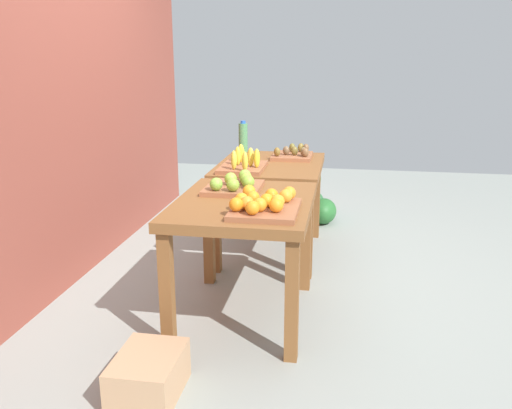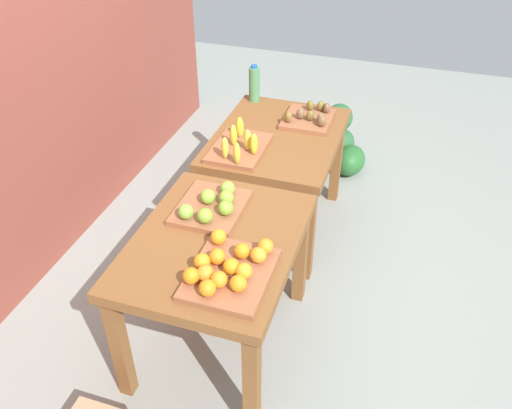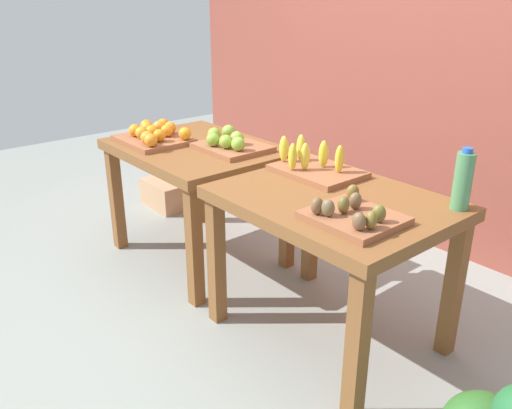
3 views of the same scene
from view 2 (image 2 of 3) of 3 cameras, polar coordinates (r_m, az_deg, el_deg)
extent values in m
plane|color=gray|center=(3.52, -0.50, -7.51)|extent=(8.00, 8.00, 0.00)
cube|color=brown|center=(3.37, -24.13, 17.14)|extent=(4.40, 0.12, 3.00)
cube|color=brown|center=(2.65, -4.38, -4.24)|extent=(1.04, 0.80, 0.06)
cube|color=brown|center=(2.56, -0.45, -18.69)|extent=(0.07, 0.07, 0.69)
cube|color=brown|center=(3.15, 4.80, -5.47)|extent=(0.07, 0.07, 0.69)
cube|color=brown|center=(2.76, -14.43, -14.59)|extent=(0.07, 0.07, 0.69)
cube|color=brown|center=(3.32, -6.66, -3.06)|extent=(0.07, 0.07, 0.69)
cube|color=brown|center=(3.53, 2.31, 7.09)|extent=(1.04, 0.80, 0.06)
cube|color=brown|center=(3.30, 5.64, -3.26)|extent=(0.07, 0.07, 0.69)
cube|color=brown|center=(4.05, 8.64, 4.69)|extent=(0.07, 0.07, 0.69)
cube|color=brown|center=(3.46, -5.36, -1.07)|extent=(0.07, 0.07, 0.69)
cube|color=brown|center=(4.18, -0.58, 6.24)|extent=(0.07, 0.07, 0.69)
cube|color=#975B3A|center=(2.42, -2.79, -7.51)|extent=(0.44, 0.36, 0.03)
sphere|color=orange|center=(2.48, 1.02, -4.52)|extent=(0.11, 0.11, 0.08)
sphere|color=orange|center=(2.35, -6.98, -7.62)|extent=(0.09, 0.09, 0.08)
sphere|color=orange|center=(2.38, -2.67, -6.67)|extent=(0.08, 0.08, 0.08)
sphere|color=orange|center=(2.32, -4.00, -8.03)|extent=(0.09, 0.09, 0.08)
sphere|color=orange|center=(2.29, -5.24, -8.93)|extent=(0.10, 0.10, 0.08)
sphere|color=orange|center=(2.54, -4.05, -3.48)|extent=(0.08, 0.08, 0.08)
sphere|color=orange|center=(2.30, -1.91, -8.47)|extent=(0.10, 0.10, 0.08)
sphere|color=orange|center=(2.41, -5.82, -6.10)|extent=(0.10, 0.10, 0.08)
sphere|color=orange|center=(2.46, -1.51, -5.01)|extent=(0.11, 0.11, 0.08)
sphere|color=orange|center=(2.36, -5.48, -7.33)|extent=(0.10, 0.10, 0.08)
sphere|color=orange|center=(2.36, -1.33, -7.16)|extent=(0.10, 0.10, 0.08)
sphere|color=orange|center=(2.43, -4.17, -5.60)|extent=(0.10, 0.10, 0.08)
sphere|color=orange|center=(2.43, 0.26, -5.46)|extent=(0.10, 0.10, 0.08)
cube|color=#975B3A|center=(2.82, -4.85, -0.31)|extent=(0.40, 0.34, 0.03)
sphere|color=#87AD38|center=(2.79, -3.20, 0.77)|extent=(0.11, 0.11, 0.08)
sphere|color=#8DBF3D|center=(2.80, -5.19, 0.85)|extent=(0.08, 0.08, 0.08)
sphere|color=#82AF38|center=(2.72, -3.27, -0.36)|extent=(0.11, 0.11, 0.08)
sphere|color=#83BD41|center=(2.71, -7.54, -0.76)|extent=(0.11, 0.11, 0.08)
sphere|color=#87BE3D|center=(2.86, -3.07, 1.76)|extent=(0.10, 0.10, 0.08)
sphere|color=#84AE37|center=(2.67, -5.50, -1.21)|extent=(0.11, 0.11, 0.08)
cube|color=#975B3A|center=(3.32, -1.81, 6.06)|extent=(0.44, 0.32, 0.03)
ellipsoid|color=yellow|center=(3.30, -2.44, 7.45)|extent=(0.06, 0.07, 0.14)
ellipsoid|color=yellow|center=(3.11, -2.09, 5.53)|extent=(0.06, 0.06, 0.14)
ellipsoid|color=yellow|center=(3.39, -1.75, 8.30)|extent=(0.05, 0.05, 0.14)
ellipsoid|color=yellow|center=(3.17, -3.35, 6.11)|extent=(0.05, 0.05, 0.14)
ellipsoid|color=yellow|center=(3.24, -0.89, 6.96)|extent=(0.05, 0.06, 0.14)
ellipsoid|color=yellow|center=(3.20, -0.22, 6.51)|extent=(0.06, 0.06, 0.14)
cube|color=#975B3A|center=(3.68, 5.58, 9.08)|extent=(0.36, 0.32, 0.03)
ellipsoid|color=brown|center=(3.62, 5.85, 9.48)|extent=(0.06, 0.07, 0.07)
ellipsoid|color=brown|center=(3.76, 6.99, 10.49)|extent=(0.07, 0.07, 0.07)
ellipsoid|color=brown|center=(3.55, 7.08, 8.84)|extent=(0.05, 0.06, 0.07)
ellipsoid|color=brown|center=(3.74, 7.62, 10.25)|extent=(0.06, 0.05, 0.07)
ellipsoid|color=brown|center=(3.59, 6.95, 9.19)|extent=(0.07, 0.07, 0.07)
ellipsoid|color=brown|center=(3.64, 4.78, 9.67)|extent=(0.06, 0.07, 0.07)
ellipsoid|color=brown|center=(3.76, 5.84, 10.54)|extent=(0.07, 0.07, 0.07)
ellipsoid|color=brown|center=(3.59, 3.47, 9.35)|extent=(0.07, 0.07, 0.07)
cylinder|color=#4C8C59|center=(3.92, -0.19, 12.77)|extent=(0.08, 0.08, 0.25)
cylinder|color=blue|center=(3.86, -0.19, 14.61)|extent=(0.04, 0.04, 0.02)
ellipsoid|color=#2C6134|center=(4.70, 8.65, 6.52)|extent=(0.43, 0.42, 0.27)
ellipsoid|color=#316D2B|center=(4.54, 6.40, 5.39)|extent=(0.37, 0.38, 0.25)
ellipsoid|color=#26642C|center=(4.50, 10.06, 4.70)|extent=(0.34, 0.27, 0.24)
ellipsoid|color=#246734|center=(4.59, 8.93, 9.20)|extent=(0.27, 0.23, 0.23)
camera|label=1|loc=(1.47, -122.09, -62.54)|focal=38.09mm
camera|label=3|loc=(4.64, 31.27, 21.53)|focal=37.29mm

